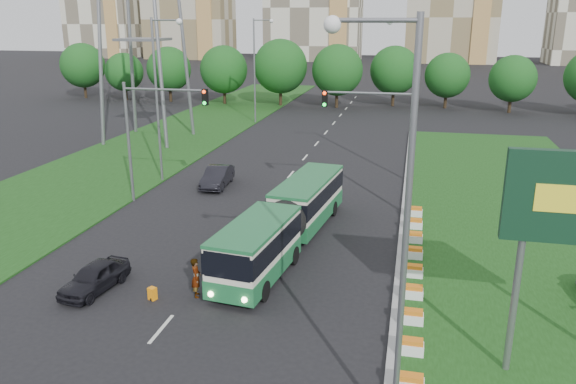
% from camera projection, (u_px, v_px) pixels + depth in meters
% --- Properties ---
extents(ground, '(360.00, 360.00, 0.00)m').
position_uv_depth(ground, '(271.00, 273.00, 27.35)').
color(ground, black).
rests_on(ground, ground).
extents(grass_median, '(14.00, 60.00, 0.15)m').
position_uv_depth(grass_median, '(526.00, 234.00, 32.05)').
color(grass_median, '#173F12').
rests_on(grass_median, ground).
extents(median_kerb, '(0.30, 60.00, 0.18)m').
position_uv_depth(median_kerb, '(402.00, 225.00, 33.51)').
color(median_kerb, '#989898').
rests_on(median_kerb, ground).
extents(left_verge, '(12.00, 110.00, 0.10)m').
position_uv_depth(left_verge, '(156.00, 147.00, 54.44)').
color(left_verge, '#173F12').
rests_on(left_verge, ground).
extents(lane_markings, '(0.20, 100.00, 0.01)m').
position_uv_depth(lane_markings, '(296.00, 168.00, 46.63)').
color(lane_markings, silver).
rests_on(lane_markings, ground).
extents(flower_planters, '(1.10, 18.10, 0.60)m').
position_uv_depth(flower_planters, '(412.00, 271.00, 26.56)').
color(flower_planters, white).
rests_on(flower_planters, grass_median).
extents(traffic_mast_median, '(5.76, 0.32, 8.00)m').
position_uv_depth(traffic_mast_median, '(387.00, 131.00, 34.10)').
color(traffic_mast_median, gray).
rests_on(traffic_mast_median, ground).
extents(traffic_mast_left, '(5.76, 0.32, 8.00)m').
position_uv_depth(traffic_mast_left, '(150.00, 124.00, 36.36)').
color(traffic_mast_left, gray).
rests_on(traffic_mast_left, ground).
extents(street_lamps, '(36.00, 60.00, 12.00)m').
position_uv_depth(street_lamps, '(264.00, 116.00, 35.55)').
color(street_lamps, gray).
rests_on(street_lamps, ground).
extents(tree_line, '(120.00, 8.00, 9.00)m').
position_uv_depth(tree_line, '(445.00, 77.00, 75.21)').
color(tree_line, '#144B18').
rests_on(tree_line, ground).
extents(midrise_west, '(22.00, 14.00, 36.00)m').
position_uv_depth(midrise_west, '(102.00, 0.00, 181.94)').
color(midrise_west, beige).
rests_on(midrise_west, ground).
extents(articulated_bus, '(2.35, 15.10, 2.49)m').
position_uv_depth(articulated_bus, '(286.00, 220.00, 30.13)').
color(articulated_bus, beige).
rests_on(articulated_bus, ground).
extents(car_left_near, '(2.04, 3.98, 1.30)m').
position_uv_depth(car_left_near, '(95.00, 277.00, 25.42)').
color(car_left_near, black).
rests_on(car_left_near, ground).
extents(car_left_far, '(1.92, 4.60, 1.48)m').
position_uv_depth(car_left_far, '(217.00, 177.00, 41.39)').
color(car_left_far, black).
rests_on(car_left_far, ground).
extents(pedestrian, '(0.63, 0.77, 1.82)m').
position_uv_depth(pedestrian, '(196.00, 277.00, 24.80)').
color(pedestrian, gray).
rests_on(pedestrian, ground).
extents(shopping_trolley, '(0.33, 0.35, 0.57)m').
position_uv_depth(shopping_trolley, '(152.00, 294.00, 24.67)').
color(shopping_trolley, orange).
rests_on(shopping_trolley, ground).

